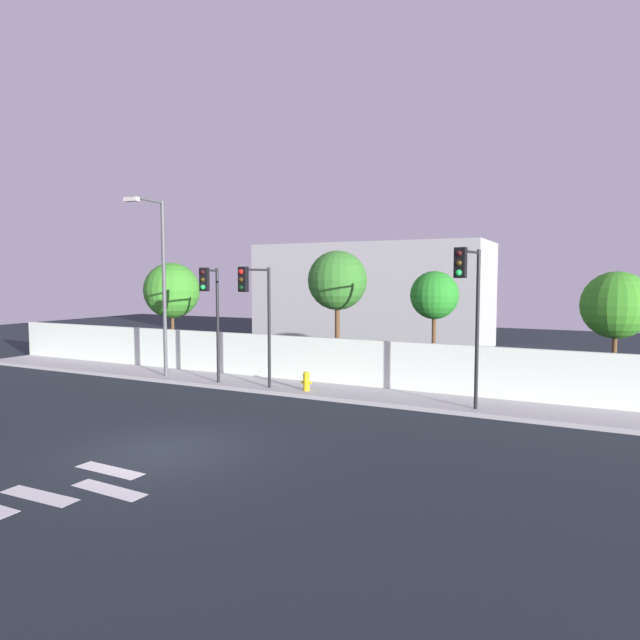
# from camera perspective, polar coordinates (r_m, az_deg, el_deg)

# --- Properties ---
(ground_plane) EXTENTS (80.00, 80.00, 0.00)m
(ground_plane) POSITION_cam_1_polar(r_m,az_deg,el_deg) (14.81, -16.16, -12.88)
(ground_plane) COLOR #1E262C
(sidewalk) EXTENTS (36.00, 2.40, 0.15)m
(sidewalk) POSITION_cam_1_polar(r_m,az_deg,el_deg) (21.34, -0.94, -7.19)
(sidewalk) COLOR #ABABAB
(sidewalk) RESTS_ON ground
(perimeter_wall) EXTENTS (36.00, 0.18, 1.80)m
(perimeter_wall) POSITION_cam_1_polar(r_m,az_deg,el_deg) (22.31, 0.59, -4.15)
(perimeter_wall) COLOR silver
(perimeter_wall) RESTS_ON sidewalk
(crosswalk_marking) EXTENTS (3.60, 4.74, 0.01)m
(crosswalk_marking) POSITION_cam_1_polar(r_m,az_deg,el_deg) (12.62, -28.51, -16.29)
(crosswalk_marking) COLOR silver
(crosswalk_marking) RESTS_ON ground
(traffic_light_left) EXTENTS (0.49, 1.75, 5.09)m
(traffic_light_left) POSITION_cam_1_polar(r_m,az_deg,el_deg) (17.47, 15.07, 2.61)
(traffic_light_left) COLOR black
(traffic_light_left) RESTS_ON sidewalk
(traffic_light_center) EXTENTS (0.37, 1.22, 4.59)m
(traffic_light_center) POSITION_cam_1_polar(r_m,az_deg,el_deg) (21.99, -11.22, 2.05)
(traffic_light_center) COLOR black
(traffic_light_center) RESTS_ON sidewalk
(traffic_light_right) EXTENTS (0.41, 1.72, 4.60)m
(traffic_light_right) POSITION_cam_1_polar(r_m,az_deg,el_deg) (20.46, -6.67, 2.02)
(traffic_light_right) COLOR black
(traffic_light_right) RESTS_ON sidewalk
(street_lamp_curbside) EXTENTS (0.62, 2.09, 7.40)m
(street_lamp_curbside) POSITION_cam_1_polar(r_m,az_deg,el_deg) (24.26, -16.17, 4.55)
(street_lamp_curbside) COLOR #4C4C51
(street_lamp_curbside) RESTS_ON sidewalk
(fire_hydrant) EXTENTS (0.44, 0.26, 0.72)m
(fire_hydrant) POSITION_cam_1_polar(r_m,az_deg,el_deg) (20.76, -1.41, -6.23)
(fire_hydrant) COLOR gold
(fire_hydrant) RESTS_ON sidewalk
(roadside_tree_leftmost) EXTENTS (2.76, 2.76, 5.11)m
(roadside_tree_leftmost) POSITION_cam_1_polar(r_m,az_deg,el_deg) (28.57, -15.01, 2.94)
(roadside_tree_leftmost) COLOR brown
(roadside_tree_leftmost) RESTS_ON ground
(roadside_tree_midleft) EXTENTS (2.53, 2.53, 5.51)m
(roadside_tree_midleft) POSITION_cam_1_polar(r_m,az_deg,el_deg) (23.53, 1.80, 4.04)
(roadside_tree_midleft) COLOR brown
(roadside_tree_midleft) RESTS_ON ground
(roadside_tree_midright) EXTENTS (1.89, 1.89, 4.62)m
(roadside_tree_midright) POSITION_cam_1_polar(r_m,az_deg,el_deg) (22.12, 11.70, 2.46)
(roadside_tree_midright) COLOR brown
(roadside_tree_midright) RESTS_ON ground
(roadside_tree_rightmost) EXTENTS (2.30, 2.30, 4.57)m
(roadside_tree_rightmost) POSITION_cam_1_polar(r_m,az_deg,el_deg) (21.39, 28.19, 1.34)
(roadside_tree_rightmost) COLOR brown
(roadside_tree_rightmost) RESTS_ON ground
(low_building_distant) EXTENTS (14.79, 6.00, 6.54)m
(low_building_distant) POSITION_cam_1_polar(r_m,az_deg,el_deg) (36.30, 5.40, 2.63)
(low_building_distant) COLOR #A8A8A8
(low_building_distant) RESTS_ON ground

